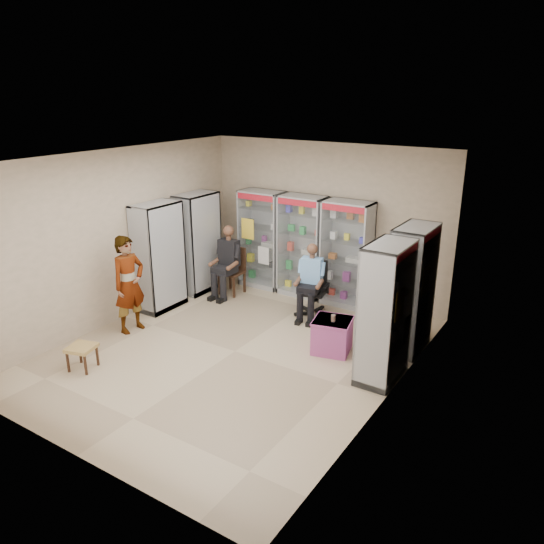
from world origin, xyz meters
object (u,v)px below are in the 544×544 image
Objects in this scene: cabinet_back_right at (346,254)px; seated_shopkeeper at (312,283)px; cabinet_back_left at (262,239)px; cabinet_left_far at (198,243)px; pink_trunk at (332,335)px; standing_man at (129,284)px; office_chair at (313,289)px; woven_stool_b at (83,357)px; cabinet_left_near at (159,257)px; cabinet_right_far at (411,289)px; wooden_chair at (232,271)px; cabinet_back_mid at (302,246)px; cabinet_right_near at (385,313)px; woven_stool_a at (376,343)px.

cabinet_back_right reaches higher than seated_shopkeeper.
cabinet_back_right is (1.90, 0.00, 0.00)m from cabinet_back_left.
cabinet_left_far is 3.71m from pink_trunk.
seated_shopkeeper is 3.17m from standing_man.
woven_stool_b is at bearing -129.27° from office_chair.
cabinet_left_near is at bearing -165.67° from office_chair.
cabinet_right_far is 5.42× the size of woven_stool_b.
wooden_chair is at bearing 166.62° from office_chair.
pink_trunk is (1.63, -1.89, -0.73)m from cabinet_back_mid.
standing_man is (-0.38, 1.34, 0.65)m from woven_stool_b.
cabinet_back_left and cabinet_left_far have the same top height.
cabinet_back_right and cabinet_right_near have the same top height.
office_chair is at bearing -26.02° from cabinet_back_left.
wooden_chair is at bearing 165.75° from woven_stool_a.
standing_man is at bearing -160.44° from pink_trunk.
cabinet_right_far is 1.99m from office_chair.
cabinet_right_near reaches higher than office_chair.
pink_trunk is (2.58, -1.89, -0.73)m from cabinet_back_left.
standing_man is (0.28, -2.11, -0.16)m from cabinet_left_far.
cabinet_back_mid is 3.41m from cabinet_right_near.
cabinet_right_far is 4.46m from cabinet_left_far.
pink_trunk is (-0.95, 0.34, -0.73)m from cabinet_right_near.
office_chair is 1.79m from woven_stool_a.
cabinet_left_near is 3.59m from pink_trunk.
standing_man is at bearing -99.84° from wooden_chair.
standing_man is at bearing -117.78° from cabinet_back_mid.
cabinet_left_near is at bearing 87.43° from cabinet_right_near.
woven_stool_a is (2.25, -1.61, -0.81)m from cabinet_back_mid.
cabinet_left_far reaches higher than seated_shopkeeper.
office_chair is at bearing 115.63° from cabinet_left_near.
cabinet_back_right is 3.97m from standing_man.
cabinet_right_far is 1.20× the size of standing_man.
standing_man is at bearing 15.54° from cabinet_left_near.
woven_stool_b is (0.66, -2.35, -0.82)m from cabinet_left_near.
cabinet_left_near reaches higher than office_chair.
woven_stool_b is (-1.90, -3.58, -0.32)m from office_chair.
cabinet_left_far is (-2.83, -0.93, 0.00)m from cabinet_back_right.
cabinet_left_far is 2.13m from standing_man.
cabinet_right_near is 1.98× the size of office_chair.
pink_trunk is 1.51× the size of woven_stool_b.
cabinet_back_right is at bearing -34.95° from standing_man.
cabinet_back_right and cabinet_right_far have the same top height.
cabinet_left_far is at bearing 87.43° from cabinet_right_far.
cabinet_left_near reaches higher than woven_stool_a.
cabinet_back_mid is at bearing 119.37° from office_chair.
cabinet_back_right is at bearing 63.69° from woven_stool_b.
cabinet_right_near is 4.44m from woven_stool_b.
office_chair is (1.89, -0.07, 0.03)m from wooden_chair.
cabinet_right_far reaches higher than wooden_chair.
office_chair is 0.79× the size of seated_shopkeeper.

